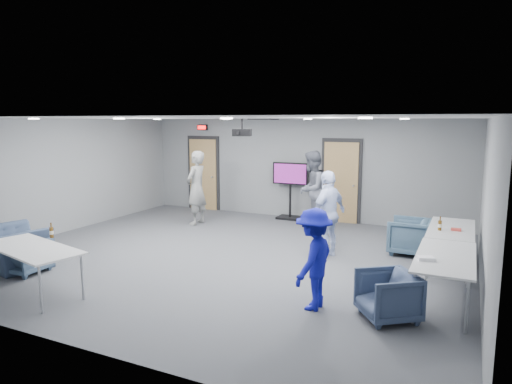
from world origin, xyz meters
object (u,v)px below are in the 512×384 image
at_px(person_d, 314,259).
at_px(chair_right_c, 388,296).
at_px(projector, 242,132).
at_px(table_front_left, 31,250).
at_px(bottle_right, 440,225).
at_px(chair_front_a, 26,255).
at_px(person_a, 196,188).
at_px(table_right_a, 451,230).
at_px(tv_stand, 290,187).
at_px(chair_front_b, 13,248).
at_px(person_c, 328,214).
at_px(bottle_front, 52,232).
at_px(person_b, 311,190).
at_px(table_right_b, 445,259).
at_px(chair_right_a, 409,236).

relative_size(person_d, chair_right_c, 2.02).
bearing_deg(projector, person_d, -66.68).
bearing_deg(projector, table_front_left, -130.48).
bearing_deg(bottle_right, table_front_left, -145.52).
bearing_deg(chair_front_a, person_a, -101.12).
bearing_deg(table_right_a, chair_front_a, 117.84).
bearing_deg(chair_right_c, tv_stand, 176.72).
relative_size(chair_front_a, chair_front_b, 0.60).
distance_m(table_right_a, tv_stand, 4.89).
bearing_deg(person_c, bottle_front, -29.53).
xyz_separation_m(person_a, person_b, (2.80, 0.87, 0.02)).
height_order(person_d, projector, projector).
distance_m(table_front_left, bottle_right, 6.80).
bearing_deg(person_c, chair_right_c, 51.76).
bearing_deg(tv_stand, person_d, -65.71).
bearing_deg(table_front_left, chair_right_c, 28.06).
xyz_separation_m(bottle_front, bottle_right, (5.78, 3.30, -0.00)).
height_order(person_a, table_right_b, person_a).
xyz_separation_m(chair_right_a, table_right_b, (0.78, -2.43, 0.33)).
distance_m(chair_front_b, bottle_right, 7.67).
xyz_separation_m(chair_right_a, chair_front_b, (-6.38, -3.98, 0.01)).
height_order(person_c, chair_front_b, person_c).
distance_m(bottle_front, projector, 4.24).
bearing_deg(table_right_a, tv_stand, 57.81).
xyz_separation_m(chair_front_a, table_front_left, (0.93, -0.60, 0.38)).
bearing_deg(chair_front_b, table_right_b, -153.45).
xyz_separation_m(table_right_b, bottle_front, (-5.97, -1.70, 0.14)).
relative_size(person_b, bottle_front, 7.56).
distance_m(person_b, table_front_left, 6.51).
bearing_deg(table_right_a, chair_right_a, 55.46).
bearing_deg(person_b, chair_front_b, -32.02).
bearing_deg(person_a, projector, 61.11).
bearing_deg(person_d, chair_right_a, 169.77).
bearing_deg(projector, person_b, 45.15).
height_order(person_a, chair_front_b, person_a).
xyz_separation_m(table_front_left, tv_stand, (1.66, 6.75, 0.18)).
distance_m(chair_right_a, tv_stand, 3.97).
xyz_separation_m(chair_right_a, chair_right_c, (0.13, -3.30, -0.03)).
relative_size(person_a, table_right_b, 0.99).
bearing_deg(chair_right_a, table_front_left, -45.68).
xyz_separation_m(person_a, chair_front_a, (-0.63, -4.53, -0.63)).
relative_size(person_b, person_d, 1.33).
bearing_deg(table_front_left, projector, 81.82).
distance_m(person_d, bottle_front, 4.36).
xyz_separation_m(chair_front_b, bottle_right, (6.97, 3.15, 0.45)).
relative_size(chair_right_a, bottle_right, 3.13).
distance_m(person_d, chair_right_a, 3.52).
bearing_deg(chair_right_c, person_d, -121.65).
bearing_deg(table_front_left, bottle_right, 47.50).
height_order(chair_right_a, chair_front_b, chair_front_b).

